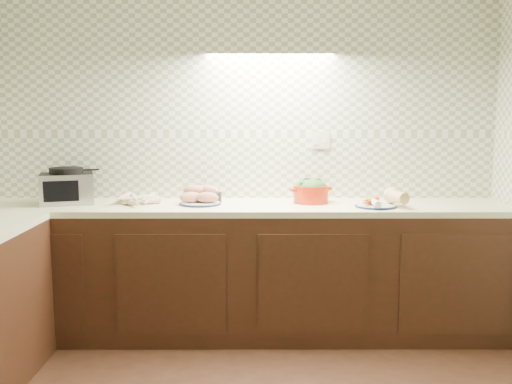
{
  "coord_description": "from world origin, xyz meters",
  "views": [
    {
      "loc": [
        0.08,
        -2.3,
        1.52
      ],
      "look_at": [
        0.09,
        1.25,
        1.02
      ],
      "focal_mm": 40.0,
      "sensor_mm": 36.0,
      "label": 1
    }
  ],
  "objects_px": {
    "parsnip_pile": "(135,201)",
    "sweet_potato_plate": "(200,197)",
    "onion_bowl": "(209,195)",
    "veg_plate": "(383,200)",
    "dutch_oven": "(311,191)",
    "toaster_oven": "(67,187)"
  },
  "relations": [
    {
      "from": "parsnip_pile",
      "to": "dutch_oven",
      "type": "distance_m",
      "value": 1.2
    },
    {
      "from": "toaster_oven",
      "to": "sweet_potato_plate",
      "type": "bearing_deg",
      "value": -19.05
    },
    {
      "from": "parsnip_pile",
      "to": "sweet_potato_plate",
      "type": "distance_m",
      "value": 0.44
    },
    {
      "from": "dutch_oven",
      "to": "veg_plate",
      "type": "distance_m",
      "value": 0.49
    },
    {
      "from": "onion_bowl",
      "to": "veg_plate",
      "type": "xyz_separation_m",
      "value": [
        1.17,
        -0.2,
        -0.0
      ]
    },
    {
      "from": "parsnip_pile",
      "to": "veg_plate",
      "type": "relative_size",
      "value": 1.06
    },
    {
      "from": "parsnip_pile",
      "to": "sweet_potato_plate",
      "type": "bearing_deg",
      "value": 3.43
    },
    {
      "from": "onion_bowl",
      "to": "veg_plate",
      "type": "distance_m",
      "value": 1.18
    },
    {
      "from": "sweet_potato_plate",
      "to": "onion_bowl",
      "type": "bearing_deg",
      "value": 65.17
    },
    {
      "from": "toaster_oven",
      "to": "veg_plate",
      "type": "height_order",
      "value": "toaster_oven"
    },
    {
      "from": "toaster_oven",
      "to": "parsnip_pile",
      "type": "relative_size",
      "value": 1.13
    },
    {
      "from": "sweet_potato_plate",
      "to": "veg_plate",
      "type": "relative_size",
      "value": 0.84
    },
    {
      "from": "dutch_oven",
      "to": "onion_bowl",
      "type": "bearing_deg",
      "value": 157.69
    },
    {
      "from": "sweet_potato_plate",
      "to": "dutch_oven",
      "type": "height_order",
      "value": "dutch_oven"
    },
    {
      "from": "dutch_oven",
      "to": "veg_plate",
      "type": "height_order",
      "value": "dutch_oven"
    },
    {
      "from": "sweet_potato_plate",
      "to": "veg_plate",
      "type": "height_order",
      "value": "sweet_potato_plate"
    },
    {
      "from": "toaster_oven",
      "to": "sweet_potato_plate",
      "type": "relative_size",
      "value": 1.44
    },
    {
      "from": "parsnip_pile",
      "to": "sweet_potato_plate",
      "type": "relative_size",
      "value": 1.27
    },
    {
      "from": "parsnip_pile",
      "to": "sweet_potato_plate",
      "type": "height_order",
      "value": "sweet_potato_plate"
    },
    {
      "from": "toaster_oven",
      "to": "onion_bowl",
      "type": "xyz_separation_m",
      "value": [
        0.96,
        0.08,
        -0.06
      ]
    },
    {
      "from": "toaster_oven",
      "to": "parsnip_pile",
      "type": "distance_m",
      "value": 0.48
    },
    {
      "from": "sweet_potato_plate",
      "to": "dutch_oven",
      "type": "bearing_deg",
      "value": 5.0
    }
  ]
}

